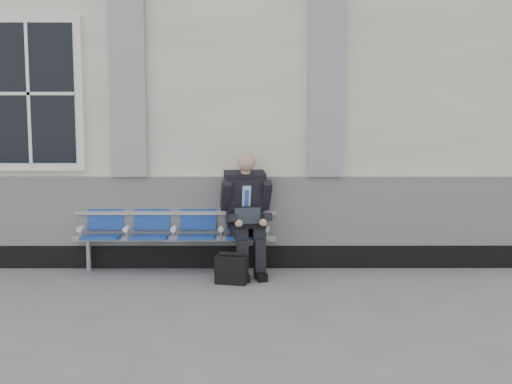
{
  "coord_description": "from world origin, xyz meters",
  "views": [
    {
      "loc": [
        3.2,
        -5.86,
        1.76
      ],
      "look_at": [
        3.22,
        0.9,
        1.05
      ],
      "focal_mm": 40.0,
      "sensor_mm": 36.0,
      "label": 1
    }
  ],
  "objects": [
    {
      "name": "businessman",
      "position": [
        3.1,
        1.18,
        0.8
      ],
      "size": [
        0.66,
        0.89,
        1.51
      ],
      "color": "black",
      "rests_on": "ground"
    },
    {
      "name": "bench",
      "position": [
        2.17,
        1.32,
        0.55
      ],
      "size": [
        2.6,
        0.47,
        0.91
      ],
      "color": "#9EA0A3",
      "rests_on": "ground"
    },
    {
      "name": "station_building",
      "position": [
        -0.02,
        3.47,
        2.22
      ],
      "size": [
        14.4,
        4.4,
        4.49
      ],
      "color": "silver",
      "rests_on": "ground"
    },
    {
      "name": "briefcase",
      "position": [
        2.93,
        0.66,
        0.17
      ],
      "size": [
        0.39,
        0.24,
        0.38
      ],
      "color": "black",
      "rests_on": "ground"
    }
  ]
}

